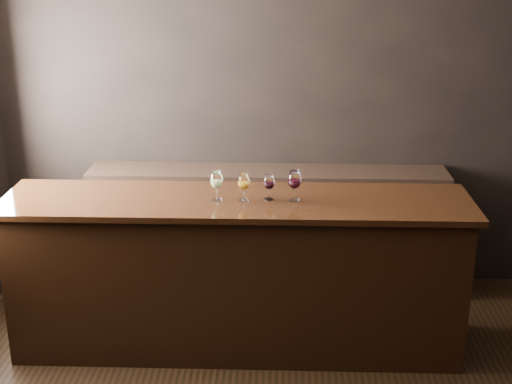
{
  "coord_description": "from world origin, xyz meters",
  "views": [
    {
      "loc": [
        -0.19,
        -3.34,
        2.71
      ],
      "look_at": [
        -0.37,
        1.11,
        1.16
      ],
      "focal_mm": 50.0,
      "sensor_mm": 36.0,
      "label": 1
    }
  ],
  "objects_px": {
    "glass_amber": "(244,182)",
    "glass_white": "(216,181)",
    "glass_red_b": "(295,180)",
    "glass_red_a": "(269,183)",
    "bar_counter": "(237,277)",
    "back_bar_shelf": "(267,230)"
  },
  "relations": [
    {
      "from": "glass_white",
      "to": "glass_red_b",
      "type": "distance_m",
      "value": 0.51
    },
    {
      "from": "bar_counter",
      "to": "glass_amber",
      "type": "relative_size",
      "value": 16.28
    },
    {
      "from": "bar_counter",
      "to": "glass_white",
      "type": "xyz_separation_m",
      "value": [
        -0.13,
        -0.03,
        0.71
      ]
    },
    {
      "from": "back_bar_shelf",
      "to": "glass_white",
      "type": "xyz_separation_m",
      "value": [
        -0.31,
        -0.95,
        0.73
      ]
    },
    {
      "from": "bar_counter",
      "to": "glass_white",
      "type": "height_order",
      "value": "glass_white"
    },
    {
      "from": "glass_red_a",
      "to": "glass_red_b",
      "type": "relative_size",
      "value": 0.82
    },
    {
      "from": "bar_counter",
      "to": "back_bar_shelf",
      "type": "relative_size",
      "value": 1.07
    },
    {
      "from": "glass_amber",
      "to": "glass_red_a",
      "type": "height_order",
      "value": "glass_amber"
    },
    {
      "from": "back_bar_shelf",
      "to": "glass_red_a",
      "type": "relative_size",
      "value": 16.35
    },
    {
      "from": "glass_white",
      "to": "glass_red_a",
      "type": "relative_size",
      "value": 1.16
    },
    {
      "from": "bar_counter",
      "to": "glass_red_a",
      "type": "relative_size",
      "value": 17.54
    },
    {
      "from": "bar_counter",
      "to": "glass_amber",
      "type": "bearing_deg",
      "value": -30.48
    },
    {
      "from": "glass_white",
      "to": "glass_amber",
      "type": "bearing_deg",
      "value": 0.89
    },
    {
      "from": "glass_amber",
      "to": "glass_red_b",
      "type": "bearing_deg",
      "value": 0.49
    },
    {
      "from": "back_bar_shelf",
      "to": "glass_red_a",
      "type": "distance_m",
      "value": 1.16
    },
    {
      "from": "glass_white",
      "to": "glass_amber",
      "type": "relative_size",
      "value": 1.08
    },
    {
      "from": "glass_white",
      "to": "glass_red_a",
      "type": "distance_m",
      "value": 0.35
    },
    {
      "from": "glass_amber",
      "to": "glass_white",
      "type": "bearing_deg",
      "value": -179.11
    },
    {
      "from": "back_bar_shelf",
      "to": "glass_amber",
      "type": "height_order",
      "value": "glass_amber"
    },
    {
      "from": "glass_red_b",
      "to": "bar_counter",
      "type": "bearing_deg",
      "value": 176.06
    },
    {
      "from": "glass_white",
      "to": "glass_amber",
      "type": "distance_m",
      "value": 0.18
    },
    {
      "from": "back_bar_shelf",
      "to": "glass_amber",
      "type": "xyz_separation_m",
      "value": [
        -0.13,
        -0.95,
        0.72
      ]
    }
  ]
}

